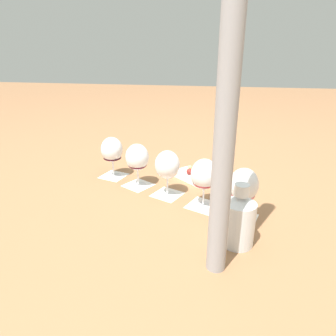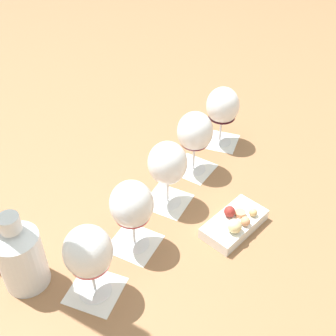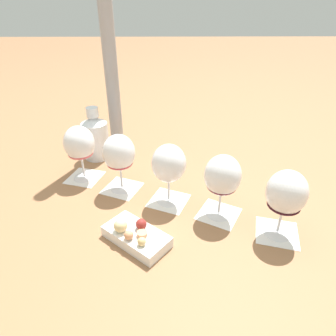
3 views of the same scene
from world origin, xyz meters
TOP-DOWN VIEW (x-y plane):
  - ground_plane at (0.00, 0.00)m, footprint 8.00×8.00m
  - tasting_card_0 at (-0.28, 0.14)m, footprint 0.13×0.13m
  - tasting_card_1 at (-0.14, 0.07)m, footprint 0.14×0.14m
  - tasting_card_2 at (0.01, -0.00)m, footprint 0.14×0.14m
  - tasting_card_3 at (0.15, -0.07)m, footprint 0.15×0.15m
  - tasting_card_4 at (0.29, -0.14)m, footprint 0.13×0.13m
  - wine_glass_0 at (-0.28, 0.14)m, footprint 0.10×0.10m
  - wine_glass_1 at (-0.14, 0.07)m, footprint 0.10×0.10m
  - wine_glass_2 at (0.01, -0.00)m, footprint 0.10×0.10m
  - wine_glass_3 at (0.15, -0.07)m, footprint 0.10×0.10m
  - wine_glass_4 at (0.29, -0.14)m, footprint 0.10×0.10m
  - ceramic_vase at (-0.26, 0.29)m, footprint 0.10×0.10m
  - snack_dish at (-0.08, -0.17)m, footprint 0.19×0.18m

SIDE VIEW (x-z plane):
  - ground_plane at x=0.00m, z-range 0.00..0.00m
  - tasting_card_0 at x=-0.28m, z-range 0.00..0.00m
  - tasting_card_1 at x=-0.14m, z-range 0.00..0.00m
  - tasting_card_2 at x=0.01m, z-range 0.00..0.00m
  - tasting_card_3 at x=0.15m, z-range 0.00..0.00m
  - tasting_card_4 at x=0.29m, z-range 0.00..0.00m
  - snack_dish at x=-0.08m, z-range -0.01..0.05m
  - ceramic_vase at x=-0.26m, z-range -0.01..0.18m
  - wine_glass_2 at x=0.01m, z-range 0.03..0.21m
  - wine_glass_3 at x=0.15m, z-range 0.03..0.22m
  - wine_glass_1 at x=-0.14m, z-range 0.03..0.22m
  - wine_glass_0 at x=-0.28m, z-range 0.03..0.22m
  - wine_glass_4 at x=0.29m, z-range 0.03..0.22m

